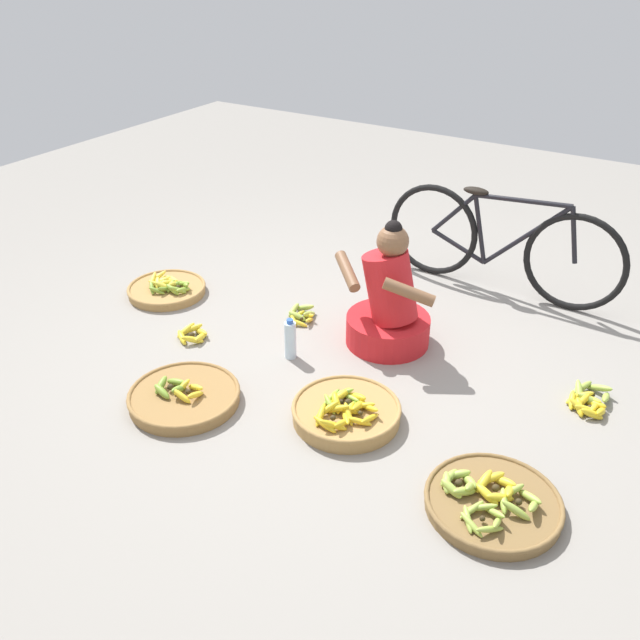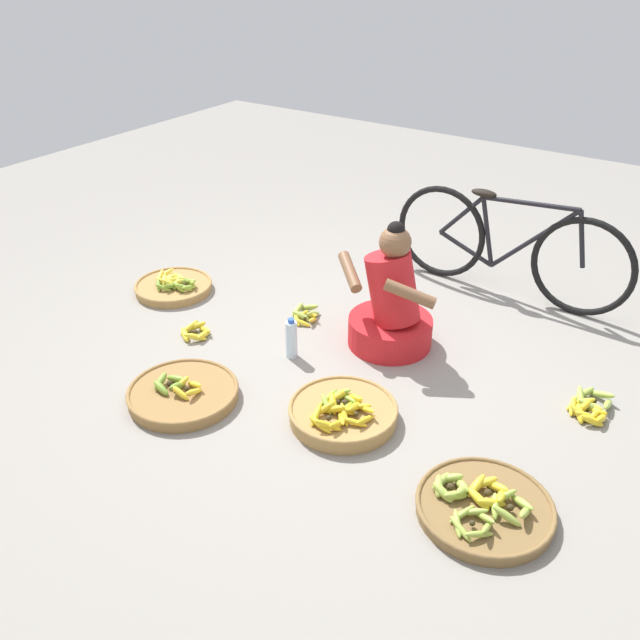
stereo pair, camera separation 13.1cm
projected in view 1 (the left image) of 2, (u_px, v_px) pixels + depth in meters
The scene contains 11 objects.
ground_plane at pixel (337, 356), 4.16m from camera, with size 10.00×10.00×0.00m, color gray.
vendor_woman_front at pixel (389, 306), 4.16m from camera, with size 0.72×0.52×0.82m.
bicycle_leaning at pixel (500, 244), 4.74m from camera, with size 1.70×0.09×0.73m.
banana_basket_front_left at pixel (346, 412), 3.60m from camera, with size 0.58×0.58×0.16m.
banana_basket_front_right at pixel (184, 396), 3.74m from camera, with size 0.61×0.61×0.14m.
banana_basket_mid_right at pixel (492, 501), 3.06m from camera, with size 0.62×0.62×0.13m.
banana_basket_back_left at pixel (167, 289), 4.84m from camera, with size 0.55×0.55×0.13m.
loose_bananas_mid_left at pixel (588, 401), 3.72m from camera, with size 0.23×0.34×0.10m.
loose_bananas_back_center at pixel (301, 314), 4.54m from camera, with size 0.21×0.25×0.09m.
loose_bananas_near_bicycle at pixel (192, 334), 4.32m from camera, with size 0.22×0.22×0.09m.
water_bottle at pixel (290, 340), 4.09m from camera, with size 0.07×0.07×0.26m.
Camera 1 is at (1.74, -3.02, 2.28)m, focal length 38.40 mm.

